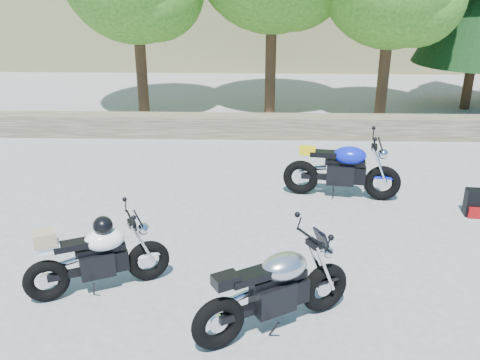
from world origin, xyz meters
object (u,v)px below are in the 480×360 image
object	(u,v)px
backpack	(475,203)
silver_bike	(276,290)
blue_bike	(343,170)
white_bike	(97,256)

from	to	relation	value
backpack	silver_bike	bearing A→B (deg)	-132.52
blue_bike	backpack	distance (m)	2.16
silver_bike	backpack	world-z (taller)	silver_bike
silver_bike	white_bike	xyz separation A→B (m)	(-2.15, 0.67, -0.00)
silver_bike	backpack	xyz separation A→B (m)	(3.29, 2.94, -0.27)
blue_bike	backpack	world-z (taller)	blue_bike
silver_bike	white_bike	distance (m)	2.25
white_bike	backpack	world-z (taller)	white_bike
silver_bike	blue_bike	size ratio (longest dim) A/B	0.89
white_bike	backpack	size ratio (longest dim) A/B	3.87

